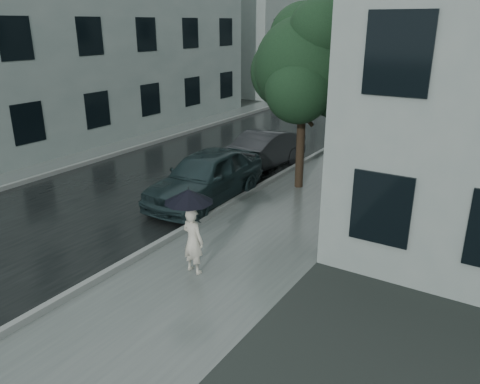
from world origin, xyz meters
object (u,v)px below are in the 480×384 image
Objects in this scene: lamp_post at (362,70)px; car_near at (206,176)px; car_far at (260,151)px; pedestrian at (193,241)px; street_tree at (306,65)px.

lamp_post reaches higher than car_near.
car_near reaches higher than car_far.
street_tree is (-0.48, 6.46, 3.15)m from pedestrian.
street_tree is at bearing -103.68° from lamp_post.
car_near is (-1.59, -9.01, -2.46)m from lamp_post.
car_near reaches higher than pedestrian.
car_near is (-1.83, -2.79, -3.12)m from street_tree.
pedestrian is 0.25× the size of street_tree.
pedestrian is 0.36× the size of car_far.
pedestrian is 4.33m from car_near.
lamp_post is (-0.24, 6.21, -0.66)m from street_tree.
car_near is 1.11× the size of car_far.
street_tree is 1.02× the size of lamp_post.
lamp_post reaches higher than car_far.
pedestrian is 0.32× the size of car_near.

